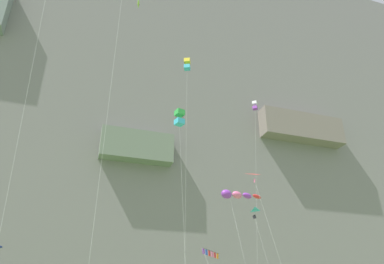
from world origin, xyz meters
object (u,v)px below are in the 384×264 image
kite_box_high_left (255,107)px  kite_box_low_right (187,65)px  kite_delta_far_left (251,219)px  kite_banner_upper_right (212,258)px  kite_delta_mid_left (258,185)px  kite_box_near_cliff (180,118)px  kite_windsock_upper_mid (236,195)px

kite_box_high_left → kite_box_low_right: bearing=-166.9°
kite_delta_far_left → kite_banner_upper_right: bearing=-132.8°
kite_banner_upper_right → kite_delta_mid_left: size_ratio=0.58×
kite_banner_upper_right → kite_box_low_right: bearing=89.4°
kite_box_high_left → kite_box_near_cliff: bearing=-149.1°
kite_box_low_right → kite_delta_far_left: size_ratio=2.38×
kite_windsock_upper_mid → kite_box_high_left: 20.06m
kite_banner_upper_right → kite_delta_far_left: (8.83, 9.53, 5.97)m
kite_delta_far_left → kite_box_high_left: 16.19m
kite_box_low_right → kite_delta_mid_left: bearing=-72.7°
kite_banner_upper_right → kite_box_low_right: (0.07, 7.58, 24.96)m
kite_box_low_right → kite_box_high_left: bearing=13.1°
kite_windsock_upper_mid → kite_delta_mid_left: (0.29, -3.81, -0.18)m
kite_box_high_left → kite_delta_mid_left: bearing=-120.7°
kite_delta_far_left → kite_box_high_left: kite_box_high_left is taller
kite_box_near_cliff → kite_windsock_upper_mid: 9.67m
kite_windsock_upper_mid → kite_box_low_right: size_ratio=0.42×
kite_banner_upper_right → kite_box_low_right: kite_box_low_right is taller
kite_delta_far_left → kite_windsock_upper_mid: bearing=-124.5°
kite_box_near_cliff → kite_windsock_upper_mid: kite_box_near_cliff is taller
kite_windsock_upper_mid → kite_delta_mid_left: bearing=-85.7°
kite_banner_upper_right → kite_windsock_upper_mid: size_ratio=0.58×
kite_delta_far_left → kite_delta_mid_left: size_ratio=1.00×
kite_banner_upper_right → kite_windsock_upper_mid: 6.73m
kite_delta_mid_left → kite_box_low_right: bearing=107.3°
kite_delta_far_left → kite_delta_mid_left: (-5.53, -12.28, -0.22)m
kite_box_low_right → kite_banner_upper_right: bearing=-90.6°
kite_box_near_cliff → kite_box_low_right: bearing=65.6°
kite_box_near_cliff → kite_delta_far_left: kite_box_near_cliff is taller
kite_windsock_upper_mid → kite_box_low_right: (-2.94, 6.52, 19.03)m
kite_windsock_upper_mid → kite_box_high_left: size_ratio=0.46×
kite_box_low_right → kite_box_high_left: (10.83, 2.51, -2.95)m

